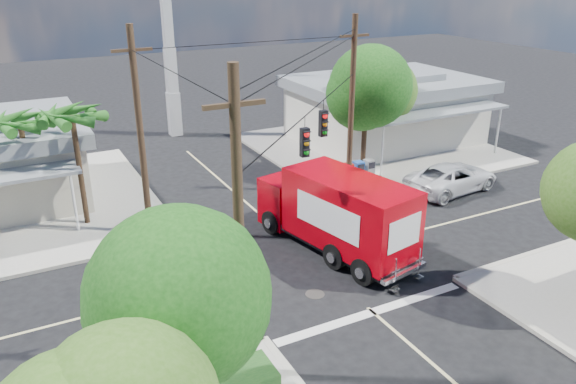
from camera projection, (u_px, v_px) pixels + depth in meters
ground at (311, 258)px, 22.81m from camera, size 120.00×120.00×0.00m
sidewalk_ne at (373, 148)px, 36.39m from camera, size 14.12×14.12×0.14m
sidewalk_nw at (3, 211)px, 27.05m from camera, size 14.12×14.12×0.14m
road_markings at (330, 275)px, 21.60m from camera, size 32.00×32.00×0.01m
building_ne at (385, 108)px, 37.13m from camera, size 11.80×10.20×4.50m
radio_tower at (170, 53)px, 37.33m from camera, size 0.80×0.80×17.00m
tree_sw_front at (205, 305)px, 11.99m from camera, size 3.88×3.78×6.03m
tree_ne_front at (367, 94)px, 29.67m from camera, size 4.21×4.14×6.66m
tree_ne_back at (381, 92)px, 32.81m from camera, size 3.77×3.66×5.82m
palm_nw_front at (72, 118)px, 23.86m from camera, size 3.01×3.08×5.59m
palm_nw_back at (20, 124)px, 24.37m from camera, size 3.01×3.08×5.19m
utility_poles at (257, 143)px, 21.69m from camera, size 12.00×10.68×9.00m
vending_boxes at (358, 171)px, 30.43m from camera, size 1.90×0.50×1.10m
delivery_truck at (336, 212)px, 22.88m from camera, size 3.83×8.05×3.36m
parked_car at (452, 177)px, 29.42m from camera, size 5.59×3.08×1.48m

